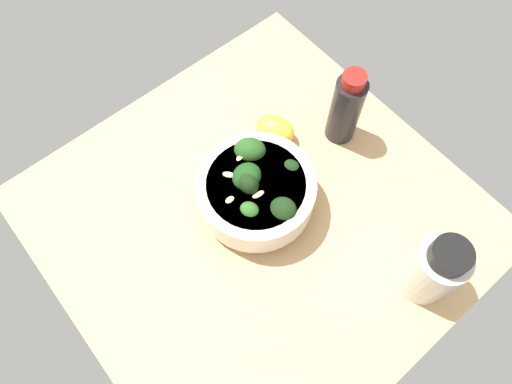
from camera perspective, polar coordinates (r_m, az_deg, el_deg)
name	(u,v)px	position (r cm, az deg, el deg)	size (l,w,h in cm)	color
ground_plane	(258,219)	(73.59, 0.23, -3.30)	(60.13, 60.13, 3.28)	tan
bowl_of_broccoli	(256,190)	(68.77, 0.06, 0.26)	(17.46, 17.46, 10.14)	silver
lemon_wedge	(275,130)	(76.66, 2.32, 7.58)	(6.51, 4.77, 4.66)	yellow
bottle_tall	(434,269)	(67.20, 20.85, -8.74)	(6.98, 6.98, 13.01)	beige
bottle_short	(346,108)	(74.76, 10.88, 9.98)	(4.84, 4.84, 14.46)	black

